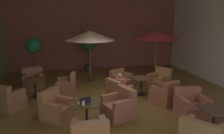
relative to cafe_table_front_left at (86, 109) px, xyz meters
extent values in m
cube|color=brown|center=(1.13, 1.54, -0.51)|extent=(9.85, 10.36, 0.02)
cube|color=brown|center=(1.13, 6.68, 1.51)|extent=(9.85, 0.08, 4.03)
cylinder|color=black|center=(0.00, 0.00, -0.49)|extent=(0.38, 0.38, 0.02)
cylinder|color=black|center=(0.00, 0.00, -0.18)|extent=(0.07, 0.07, 0.65)
cube|color=#45351C|center=(0.00, 0.00, 0.17)|extent=(0.64, 0.64, 0.03)
cube|color=#915C3F|center=(-0.79, 0.63, -0.30)|extent=(1.06, 1.05, 0.41)
cube|color=#915C3F|center=(-1.03, 0.81, 0.13)|extent=(0.58, 0.67, 0.44)
cube|color=#915C3F|center=(-0.58, 0.82, 0.00)|extent=(0.57, 0.49, 0.18)
cube|color=#915C3F|center=(-0.93, 0.38, 0.00)|extent=(0.57, 0.49, 0.18)
cube|color=brown|center=(-0.03, -1.30, 0.13)|extent=(0.78, 0.18, 0.39)
cube|color=brown|center=(-0.34, -0.96, 0.04)|extent=(0.16, 0.58, 0.21)
cube|color=brown|center=(0.29, -0.97, 0.04)|extent=(0.16, 0.58, 0.21)
cube|color=#8F5643|center=(0.95, 0.35, -0.28)|extent=(1.01, 1.00, 0.45)
cube|color=#8F5643|center=(1.24, 0.45, 0.16)|extent=(0.43, 0.79, 0.43)
cube|color=#8F5643|center=(1.02, 0.02, 0.05)|extent=(0.62, 0.33, 0.20)
cube|color=#8F5643|center=(0.79, 0.64, 0.05)|extent=(0.62, 0.33, 0.20)
cylinder|color=black|center=(2.26, 1.98, -0.49)|extent=(0.34, 0.34, 0.02)
cylinder|color=black|center=(2.26, 1.98, -0.18)|extent=(0.07, 0.07, 0.65)
cube|color=#4A3120|center=(2.26, 1.98, 0.17)|extent=(0.74, 0.74, 0.03)
cube|color=#905B39|center=(1.31, 1.54, -0.30)|extent=(0.96, 0.95, 0.40)
cube|color=#905B39|center=(1.05, 1.43, 0.11)|extent=(0.44, 0.72, 0.42)
cube|color=#905B39|center=(1.22, 1.82, 0.00)|extent=(0.57, 0.36, 0.20)
cube|color=#905B39|center=(1.46, 1.30, 0.00)|extent=(0.57, 0.36, 0.20)
cube|color=brown|center=(2.74, 1.05, -0.29)|extent=(0.98, 1.01, 0.43)
cube|color=brown|center=(2.88, 0.78, 0.13)|extent=(0.70, 0.48, 0.40)
cube|color=brown|center=(2.48, 0.96, 0.02)|extent=(0.41, 0.60, 0.19)
cube|color=brown|center=(2.97, 1.22, 0.02)|extent=(0.41, 0.60, 0.19)
cube|color=#8E603A|center=(3.20, 2.44, -0.28)|extent=(0.98, 0.98, 0.45)
cube|color=#8E603A|center=(3.45, 2.56, 0.17)|extent=(0.47, 0.73, 0.44)
cube|color=#8E603A|center=(3.29, 2.16, 0.04)|extent=(0.58, 0.38, 0.19)
cube|color=#8E603A|center=(3.03, 2.68, 0.04)|extent=(0.58, 0.38, 0.19)
cube|color=brown|center=(1.71, 2.87, -0.30)|extent=(1.01, 1.00, 0.41)
cube|color=brown|center=(1.57, 3.11, 0.09)|extent=(0.72, 0.52, 0.38)
cube|color=brown|center=(2.00, 3.00, 0.01)|extent=(0.40, 0.54, 0.22)
cube|color=brown|center=(1.47, 2.67, 0.01)|extent=(0.40, 0.54, 0.22)
cylinder|color=black|center=(-1.68, 2.56, -0.49)|extent=(0.43, 0.43, 0.02)
cylinder|color=black|center=(-1.68, 2.56, -0.18)|extent=(0.07, 0.07, 0.65)
cube|color=#513018|center=(-1.68, 2.56, 0.17)|extent=(0.77, 0.77, 0.03)
cube|color=brown|center=(-2.35, 1.67, -0.28)|extent=(1.07, 1.06, 0.44)
cube|color=brown|center=(-2.52, 1.44, 0.16)|extent=(0.73, 0.61, 0.44)
cube|color=brown|center=(-2.58, 1.89, 0.05)|extent=(0.47, 0.55, 0.22)
cube|color=brown|center=(-2.07, 1.51, 0.05)|extent=(0.47, 0.55, 0.22)
cube|color=brown|center=(-0.56, 2.46, -0.29)|extent=(0.79, 0.84, 0.44)
cube|color=brown|center=(-0.28, 2.43, 0.14)|extent=(0.23, 0.79, 0.42)
cube|color=brown|center=(-0.63, 2.15, 0.04)|extent=(0.57, 0.20, 0.21)
cube|color=brown|center=(-0.57, 2.78, 0.04)|extent=(0.57, 0.20, 0.21)
cube|color=brown|center=(-1.91, 3.66, -0.28)|extent=(0.94, 0.88, 0.44)
cube|color=brown|center=(-1.97, 3.94, 0.14)|extent=(0.82, 0.33, 0.41)
cube|color=brown|center=(-1.59, 3.69, 0.04)|extent=(0.27, 0.58, 0.22)
cube|color=brown|center=(-2.23, 3.55, 0.04)|extent=(0.27, 0.58, 0.22)
cylinder|color=black|center=(3.09, -1.03, -0.49)|extent=(0.42, 0.42, 0.02)
cylinder|color=black|center=(3.09, -1.03, -0.18)|extent=(0.07, 0.07, 0.65)
cube|color=#463123|center=(3.09, -1.03, 0.17)|extent=(0.66, 0.66, 0.03)
cube|color=#915146|center=(3.11, -0.08, -0.30)|extent=(0.82, 0.81, 0.42)
cube|color=#915146|center=(3.11, 0.24, 0.12)|extent=(0.82, 0.19, 0.42)
cube|color=#915146|center=(3.44, -0.12, 0.02)|extent=(0.15, 0.62, 0.21)
cube|color=#915146|center=(2.77, -0.12, 0.02)|extent=(0.15, 0.62, 0.21)
cube|color=brown|center=(2.11, -1.80, 0.15)|extent=(0.62, 0.72, 0.41)
cube|color=brown|center=(2.18, -1.33, 0.05)|extent=(0.55, 0.47, 0.22)
cube|color=brown|center=(2.58, -1.84, 0.05)|extent=(0.55, 0.47, 0.22)
cylinder|color=#2D2D2D|center=(3.79, 4.18, -0.46)|extent=(0.32, 0.32, 0.08)
cylinder|color=brown|center=(3.79, 4.18, 0.62)|extent=(0.06, 0.06, 2.25)
cone|color=#BF3634|center=(3.79, 4.18, 1.60)|extent=(2.27, 2.27, 0.40)
cylinder|color=#2D2D2D|center=(0.56, 4.19, -0.46)|extent=(0.32, 0.32, 0.08)
cylinder|color=brown|center=(0.56, 4.19, 0.65)|extent=(0.06, 0.06, 2.31)
cone|color=beige|center=(0.56, 4.19, 1.64)|extent=(2.25, 2.25, 0.45)
cylinder|color=#332F35|center=(0.68, 6.13, -0.32)|extent=(0.43, 0.43, 0.36)
cylinder|color=brown|center=(0.68, 6.13, 0.27)|extent=(0.06, 0.06, 0.82)
sphere|color=#28662F|center=(0.68, 6.13, 1.02)|extent=(0.80, 0.80, 0.80)
cylinder|color=#343134|center=(-2.01, 5.02, -0.28)|extent=(0.39, 0.39, 0.44)
cylinder|color=brown|center=(-2.01, 5.02, 0.39)|extent=(0.06, 0.06, 0.90)
sphere|color=#1C6039|center=(-2.01, 5.02, 1.14)|extent=(0.71, 0.71, 0.71)
cube|color=#B6524D|center=(1.31, 1.54, 0.12)|extent=(0.37, 0.41, 0.44)
sphere|color=#8B6142|center=(1.31, 1.54, 0.42)|extent=(0.19, 0.19, 0.19)
cylinder|color=white|center=(-0.09, -0.14, 0.24)|extent=(0.08, 0.08, 0.11)
cube|color=#9EA0A5|center=(-0.07, 0.02, 0.19)|extent=(0.36, 0.30, 0.01)
cube|color=black|center=(-0.03, -0.08, 0.29)|extent=(0.30, 0.10, 0.19)
camera|label=1|loc=(-0.38, -5.06, 2.35)|focal=32.73mm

